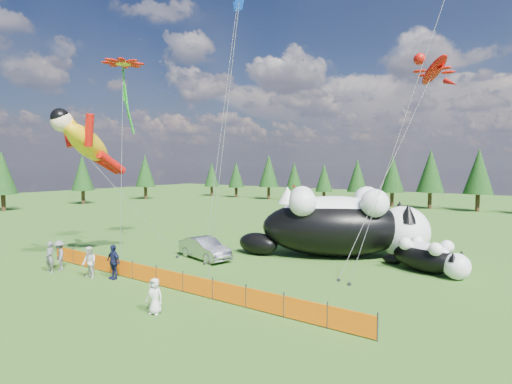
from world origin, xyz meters
TOP-DOWN VIEW (x-y plane):
  - ground at (0.00, 0.00)m, footprint 160.00×160.00m
  - safety_fence at (0.00, -3.00)m, footprint 22.06×0.06m
  - tree_line at (0.00, 45.00)m, footprint 90.00×4.00m
  - festival_tents at (11.00, 40.00)m, footprint 50.00×3.20m
  - cat_large at (4.57, 9.12)m, footprint 12.42×9.09m
  - cat_small at (10.51, 8.03)m, footprint 5.44×3.30m
  - car at (-2.91, 2.98)m, footprint 4.70×2.57m
  - spectator_a at (-8.26, -4.93)m, footprint 0.72×0.50m
  - spectator_b at (-5.13, -4.33)m, footprint 0.95×0.64m
  - spectator_c at (-3.91, -3.60)m, footprint 1.19×0.64m
  - spectator_d at (-8.22, -4.36)m, footprint 1.35×1.07m
  - spectator_e at (2.16, -5.85)m, footprint 0.88×0.69m
  - superhero_kite at (-8.18, -2.25)m, footprint 6.79×7.72m
  - gecko_kite at (9.31, 14.04)m, footprint 5.21×13.82m
  - flower_kite at (-8.56, 0.89)m, footprint 4.36×4.33m
  - diamond_kite_a at (-3.15, 6.74)m, footprint 1.97×5.73m
  - diamond_kite_c at (2.45, -0.27)m, footprint 1.56×1.80m

SIDE VIEW (x-z plane):
  - ground at x=0.00m, z-range 0.00..0.00m
  - safety_fence at x=0.00m, z-range -0.05..1.05m
  - car at x=-2.91m, z-range 0.00..1.47m
  - spectator_e at x=2.16m, z-range 0.00..1.58m
  - spectator_b at x=-5.13m, z-range 0.00..1.83m
  - spectator_d at x=-8.22m, z-range 0.00..1.85m
  - spectator_a at x=-8.26m, z-range 0.00..1.87m
  - cat_small at x=10.51m, z-range -0.05..1.98m
  - spectator_c at x=-3.91m, z-range 0.00..1.98m
  - festival_tents at x=11.00m, z-range 0.00..2.80m
  - cat_large at x=4.57m, z-range -0.12..4.77m
  - tree_line at x=0.00m, z-range 0.00..8.00m
  - superhero_kite at x=-8.18m, z-range 2.32..13.33m
  - gecko_kite at x=9.31m, z-range 4.68..21.83m
  - flower_kite at x=-8.56m, z-range 6.47..20.42m
  - diamond_kite_c at x=2.45m, z-range 6.22..21.87m
  - diamond_kite_a at x=-3.15m, z-range 7.35..26.61m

